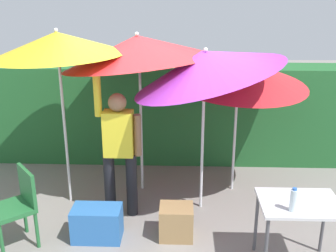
{
  "coord_description": "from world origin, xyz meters",
  "views": [
    {
      "loc": [
        0.17,
        -4.52,
        2.76
      ],
      "look_at": [
        0.0,
        0.3,
        1.1
      ],
      "focal_mm": 42.85,
      "sensor_mm": 36.0,
      "label": 1
    }
  ],
  "objects": [
    {
      "name": "umbrella_rainbow",
      "position": [
        0.44,
        0.17,
        1.92
      ],
      "size": [
        1.86,
        1.84,
        2.33
      ],
      "color": "silver",
      "rests_on": "ground_plane"
    },
    {
      "name": "umbrella_navy",
      "position": [
        -1.34,
        0.31,
        2.13
      ],
      "size": [
        1.65,
        1.64,
        2.32
      ],
      "color": "silver",
      "rests_on": "ground_plane"
    },
    {
      "name": "ground_plane",
      "position": [
        0.0,
        0.0,
        0.0
      ],
      "size": [
        24.0,
        24.0,
        0.0
      ],
      "primitive_type": "plane",
      "color": "gray"
    },
    {
      "name": "cooler_box",
      "position": [
        -0.79,
        -0.56,
        0.2
      ],
      "size": [
        0.56,
        0.33,
        0.4
      ],
      "primitive_type": "cube",
      "color": "#2D6BB7",
      "rests_on": "ground_plane"
    },
    {
      "name": "folding_table",
      "position": [
        1.36,
        -0.97,
        0.66
      ],
      "size": [
        0.8,
        0.6,
        0.76
      ],
      "color": "#4C4C51",
      "rests_on": "ground_plane"
    },
    {
      "name": "hedge_row",
      "position": [
        0.0,
        1.84,
        0.8
      ],
      "size": [
        8.0,
        0.7,
        1.59
      ],
      "primitive_type": "cube",
      "color": "#23602D",
      "rests_on": "ground_plane"
    },
    {
      "name": "chair_plastic",
      "position": [
        -1.63,
        -0.68,
        0.51
      ],
      "size": [
        0.62,
        0.62,
        0.89
      ],
      "color": "#236633",
      "rests_on": "ground_plane"
    },
    {
      "name": "crate_cardboard",
      "position": [
        0.12,
        -0.49,
        0.2
      ],
      "size": [
        0.39,
        0.33,
        0.39
      ],
      "primitive_type": "cube",
      "color": "#9E7A4C",
      "rests_on": "ground_plane"
    },
    {
      "name": "bottle_water",
      "position": [
        1.24,
        -1.14,
        0.87
      ],
      "size": [
        0.07,
        0.07,
        0.24
      ],
      "color": "silver",
      "rests_on": "folding_table"
    },
    {
      "name": "person_vendor",
      "position": [
        -0.59,
        0.0,
        0.93
      ],
      "size": [
        0.55,
        0.22,
        1.88
      ],
      "color": "black",
      "rests_on": "ground_plane"
    },
    {
      "name": "umbrella_yellow",
      "position": [
        0.93,
        0.74,
        1.72
      ],
      "size": [
        1.85,
        1.86,
        2.01
      ],
      "color": "silver",
      "rests_on": "ground_plane"
    },
    {
      "name": "umbrella_orange",
      "position": [
        -0.4,
        0.68,
        2.02
      ],
      "size": [
        2.07,
        2.05,
        2.37
      ],
      "color": "silver",
      "rests_on": "ground_plane"
    }
  ]
}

